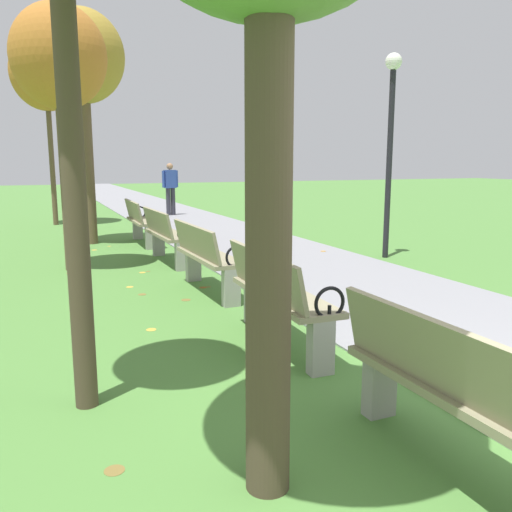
{
  "coord_description": "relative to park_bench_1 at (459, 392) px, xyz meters",
  "views": [
    {
      "loc": [
        -2.51,
        -1.89,
        1.69
      ],
      "look_at": [
        -0.05,
        3.94,
        0.55
      ],
      "focal_mm": 36.96,
      "sensor_mm": 36.0,
      "label": 1
    }
  ],
  "objects": [
    {
      "name": "lamp_post",
      "position": [
        3.71,
        5.64,
        1.82
      ],
      "size": [
        0.28,
        0.28,
        3.48
      ],
      "color": "black",
      "rests_on": "ground"
    },
    {
      "name": "park_bench_2",
      "position": [
        0.0,
        2.24,
        0.0
      ],
      "size": [
        0.52,
        1.61,
        0.9
      ],
      "color": "gray",
      "rests_on": "ground"
    },
    {
      "name": "park_bench_1",
      "position": [
        0.0,
        0.0,
        0.0
      ],
      "size": [
        0.49,
        1.6,
        0.9
      ],
      "color": "gray",
      "rests_on": "ground"
    },
    {
      "name": "park_bench_3",
      "position": [
        0.0,
        4.42,
        0.0
      ],
      "size": [
        0.51,
        1.61,
        0.9
      ],
      "color": "gray",
      "rests_on": "ground"
    },
    {
      "name": "park_bench_5",
      "position": [
        0.0,
        8.88,
        0.0
      ],
      "size": [
        0.49,
        1.61,
        0.9
      ],
      "color": "gray",
      "rests_on": "ground"
    },
    {
      "name": "scattered_leaves",
      "position": [
        -0.44,
        4.46,
        -0.48
      ],
      "size": [
        4.81,
        10.6,
        0.02
      ],
      "color": "brown",
      "rests_on": "ground"
    },
    {
      "name": "tree_5",
      "position": [
        -1.49,
        13.18,
        3.46
      ],
      "size": [
        1.78,
        1.78,
        4.94
      ],
      "color": "brown",
      "rests_on": "ground"
    },
    {
      "name": "park_bench_4",
      "position": [
        0.0,
        6.66,
        0.0
      ],
      "size": [
        0.51,
        1.61,
        0.9
      ],
      "color": "gray",
      "rests_on": "ground"
    },
    {
      "name": "tree_3",
      "position": [
        -1.52,
        6.66,
        2.67
      ],
      "size": [
        1.39,
        1.39,
        3.98
      ],
      "color": "brown",
      "rests_on": "ground"
    },
    {
      "name": "tree_4",
      "position": [
        -0.94,
        9.36,
        3.17
      ],
      "size": [
        1.65,
        1.65,
        4.64
      ],
      "color": "brown",
      "rests_on": "ground"
    },
    {
      "name": "paved_walkway",
      "position": [
        1.96,
        17.89,
        -0.48
      ],
      "size": [
        2.91,
        44.0,
        0.02
      ],
      "primitive_type": "cube",
      "color": "gray",
      "rests_on": "ground"
    },
    {
      "name": "pedestrian_walking",
      "position": [
        1.98,
        14.38,
        0.44
      ],
      "size": [
        0.52,
        0.27,
        1.62
      ],
      "color": "#2D2D38",
      "rests_on": "paved_walkway"
    }
  ]
}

